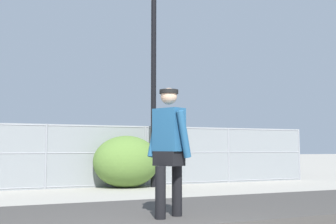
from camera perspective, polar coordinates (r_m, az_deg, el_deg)
name	(u,v)px	position (r m, az deg, el deg)	size (l,w,h in m)	color
skater	(169,150)	(5.34, 0.12, -5.17)	(0.70, 0.62, 1.85)	#B2ADA8
chain_fence	(46,156)	(12.59, -16.06, -5.72)	(18.07, 0.06, 1.85)	gray
street_lamp	(154,38)	(13.25, -1.93, 9.95)	(0.44, 0.44, 7.39)	black
parked_car_mid	(71,157)	(15.68, -12.85, -5.92)	(4.52, 2.18, 1.66)	black
parked_car_far	(231,156)	(18.56, 8.49, -5.80)	(4.54, 2.24, 1.66)	#474C54
shrub_left	(126,162)	(12.67, -5.61, -6.64)	(1.97, 1.62, 1.53)	#567A33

